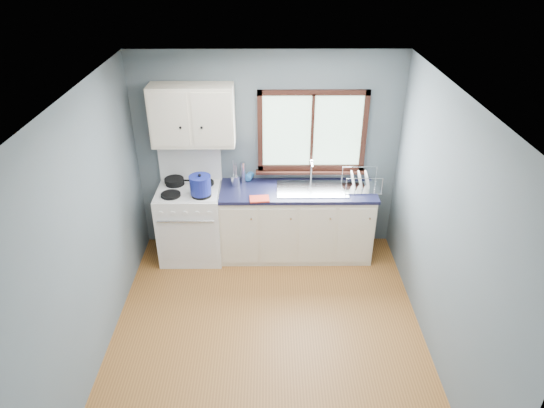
{
  "coord_description": "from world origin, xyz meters",
  "views": [
    {
      "loc": [
        0.02,
        -3.67,
        3.62
      ],
      "look_at": [
        0.05,
        0.9,
        1.05
      ],
      "focal_mm": 32.0,
      "sensor_mm": 36.0,
      "label": 1
    }
  ],
  "objects_px": {
    "base_cabinets": "(296,225)",
    "thermos": "(243,172)",
    "skillet": "(174,180)",
    "stockpot": "(200,185)",
    "utensil_crock": "(235,180)",
    "gas_range": "(191,221)",
    "dish_rack": "(361,184)",
    "sink": "(312,194)"
  },
  "relations": [
    {
      "from": "skillet",
      "to": "sink",
      "type": "bearing_deg",
      "value": -2.03
    },
    {
      "from": "skillet",
      "to": "stockpot",
      "type": "relative_size",
      "value": 1.19
    },
    {
      "from": "base_cabinets",
      "to": "dish_rack",
      "type": "height_order",
      "value": "dish_rack"
    },
    {
      "from": "skillet",
      "to": "dish_rack",
      "type": "distance_m",
      "value": 2.26
    },
    {
      "from": "base_cabinets",
      "to": "utensil_crock",
      "type": "distance_m",
      "value": 0.95
    },
    {
      "from": "stockpot",
      "to": "thermos",
      "type": "bearing_deg",
      "value": 37.2
    },
    {
      "from": "sink",
      "to": "utensil_crock",
      "type": "distance_m",
      "value": 0.94
    },
    {
      "from": "utensil_crock",
      "to": "thermos",
      "type": "bearing_deg",
      "value": 45.25
    },
    {
      "from": "stockpot",
      "to": "skillet",
      "type": "bearing_deg",
      "value": 140.73
    },
    {
      "from": "base_cabinets",
      "to": "skillet",
      "type": "height_order",
      "value": "skillet"
    },
    {
      "from": "base_cabinets",
      "to": "utensil_crock",
      "type": "relative_size",
      "value": 5.52
    },
    {
      "from": "dish_rack",
      "to": "utensil_crock",
      "type": "bearing_deg",
      "value": 175.85
    },
    {
      "from": "stockpot",
      "to": "thermos",
      "type": "relative_size",
      "value": 1.12
    },
    {
      "from": "skillet",
      "to": "stockpot",
      "type": "xyz_separation_m",
      "value": [
        0.36,
        -0.29,
        0.09
      ]
    },
    {
      "from": "skillet",
      "to": "thermos",
      "type": "height_order",
      "value": "thermos"
    },
    {
      "from": "stockpot",
      "to": "dish_rack",
      "type": "distance_m",
      "value": 1.91
    },
    {
      "from": "sink",
      "to": "thermos",
      "type": "xyz_separation_m",
      "value": [
        -0.84,
        0.19,
        0.19
      ]
    },
    {
      "from": "skillet",
      "to": "thermos",
      "type": "relative_size",
      "value": 1.34
    },
    {
      "from": "base_cabinets",
      "to": "sink",
      "type": "bearing_deg",
      "value": -0.13
    },
    {
      "from": "base_cabinets",
      "to": "dish_rack",
      "type": "bearing_deg",
      "value": 1.43
    },
    {
      "from": "skillet",
      "to": "stockpot",
      "type": "height_order",
      "value": "stockpot"
    },
    {
      "from": "base_cabinets",
      "to": "stockpot",
      "type": "xyz_separation_m",
      "value": [
        -1.13,
        -0.17,
        0.66
      ]
    },
    {
      "from": "base_cabinets",
      "to": "thermos",
      "type": "height_order",
      "value": "thermos"
    },
    {
      "from": "base_cabinets",
      "to": "utensil_crock",
      "type": "height_order",
      "value": "utensil_crock"
    },
    {
      "from": "gas_range",
      "to": "stockpot",
      "type": "height_order",
      "value": "gas_range"
    },
    {
      "from": "base_cabinets",
      "to": "thermos",
      "type": "xyz_separation_m",
      "value": [
        -0.66,
        0.19,
        0.64
      ]
    },
    {
      "from": "dish_rack",
      "to": "gas_range",
      "type": "bearing_deg",
      "value": -179.93
    },
    {
      "from": "skillet",
      "to": "utensil_crock",
      "type": "distance_m",
      "value": 0.74
    },
    {
      "from": "skillet",
      "to": "thermos",
      "type": "distance_m",
      "value": 0.84
    },
    {
      "from": "sink",
      "to": "stockpot",
      "type": "relative_size",
      "value": 2.8
    },
    {
      "from": "thermos",
      "to": "dish_rack",
      "type": "bearing_deg",
      "value": -7.0
    },
    {
      "from": "gas_range",
      "to": "skillet",
      "type": "distance_m",
      "value": 0.54
    },
    {
      "from": "sink",
      "to": "utensil_crock",
      "type": "relative_size",
      "value": 2.51
    },
    {
      "from": "gas_range",
      "to": "utensil_crock",
      "type": "distance_m",
      "value": 0.76
    },
    {
      "from": "gas_range",
      "to": "dish_rack",
      "type": "relative_size",
      "value": 3.04
    },
    {
      "from": "skillet",
      "to": "stockpot",
      "type": "distance_m",
      "value": 0.47
    },
    {
      "from": "gas_range",
      "to": "stockpot",
      "type": "relative_size",
      "value": 4.54
    },
    {
      "from": "gas_range",
      "to": "skillet",
      "type": "relative_size",
      "value": 3.81
    },
    {
      "from": "thermos",
      "to": "base_cabinets",
      "type": "bearing_deg",
      "value": -16.43
    },
    {
      "from": "stockpot",
      "to": "thermos",
      "type": "distance_m",
      "value": 0.6
    },
    {
      "from": "base_cabinets",
      "to": "thermos",
      "type": "bearing_deg",
      "value": 163.57
    },
    {
      "from": "sink",
      "to": "stockpot",
      "type": "bearing_deg",
      "value": -172.71
    }
  ]
}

